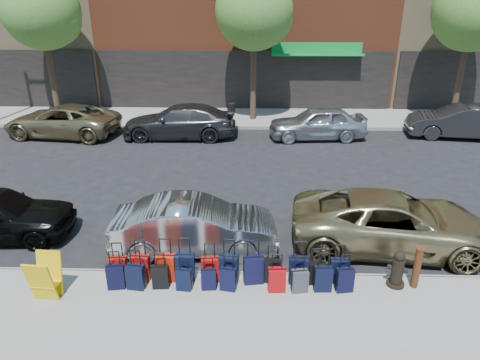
{
  "coord_description": "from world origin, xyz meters",
  "views": [
    {
      "loc": [
        0.48,
        -12.83,
        6.03
      ],
      "look_at": [
        0.14,
        -1.5,
        1.23
      ],
      "focal_mm": 32.0,
      "sensor_mm": 36.0,
      "label": 1
    }
  ],
  "objects_px": {
    "suitcase_front_5": "(229,268)",
    "car_far_3": "(460,122)",
    "car_near_2": "(393,222)",
    "car_far_1": "(179,122)",
    "tree_right": "(476,13)",
    "bollard": "(417,267)",
    "tree_center": "(257,13)",
    "fire_hydrant": "(397,270)",
    "car_near_1": "(195,226)",
    "car_far_0": "(62,121)",
    "car_far_2": "(317,123)",
    "display_rack": "(45,278)",
    "tree_left": "(44,13)"
  },
  "relations": [
    {
      "from": "car_far_3",
      "to": "tree_right",
      "type": "bearing_deg",
      "value": 167.43
    },
    {
      "from": "car_far_2",
      "to": "car_far_3",
      "type": "xyz_separation_m",
      "value": [
        6.69,
        0.35,
        0.01
      ]
    },
    {
      "from": "car_far_1",
      "to": "car_far_2",
      "type": "relative_size",
      "value": 1.19
    },
    {
      "from": "suitcase_front_5",
      "to": "bollard",
      "type": "height_order",
      "value": "suitcase_front_5"
    },
    {
      "from": "fire_hydrant",
      "to": "tree_center",
      "type": "bearing_deg",
      "value": 123.42
    },
    {
      "from": "suitcase_front_5",
      "to": "bollard",
      "type": "xyz_separation_m",
      "value": [
        4.12,
        -0.1,
        0.18
      ]
    },
    {
      "from": "car_far_3",
      "to": "bollard",
      "type": "bearing_deg",
      "value": -19.52
    },
    {
      "from": "tree_right",
      "to": "fire_hydrant",
      "type": "xyz_separation_m",
      "value": [
        -7.43,
        -14.35,
        -4.86
      ]
    },
    {
      "from": "suitcase_front_5",
      "to": "fire_hydrant",
      "type": "bearing_deg",
      "value": 6.1
    },
    {
      "from": "tree_center",
      "to": "bollard",
      "type": "bearing_deg",
      "value": -76.45
    },
    {
      "from": "tree_right",
      "to": "bollard",
      "type": "relative_size",
      "value": 7.4
    },
    {
      "from": "tree_right",
      "to": "car_far_1",
      "type": "bearing_deg",
      "value": -168.11
    },
    {
      "from": "display_rack",
      "to": "tree_left",
      "type": "bearing_deg",
      "value": 116.29
    },
    {
      "from": "tree_center",
      "to": "car_far_0",
      "type": "bearing_deg",
      "value": -162.53
    },
    {
      "from": "car_far_3",
      "to": "car_far_1",
      "type": "bearing_deg",
      "value": -80.71
    },
    {
      "from": "tree_center",
      "to": "car_far_0",
      "type": "xyz_separation_m",
      "value": [
        -9.18,
        -2.89,
        -4.67
      ]
    },
    {
      "from": "car_far_0",
      "to": "car_far_3",
      "type": "bearing_deg",
      "value": 97.89
    },
    {
      "from": "display_rack",
      "to": "car_far_3",
      "type": "height_order",
      "value": "car_far_3"
    },
    {
      "from": "car_near_2",
      "to": "car_far_1",
      "type": "height_order",
      "value": "car_far_1"
    },
    {
      "from": "car_near_2",
      "to": "car_far_1",
      "type": "relative_size",
      "value": 0.98
    },
    {
      "from": "fire_hydrant",
      "to": "car_near_1",
      "type": "distance_m",
      "value": 4.93
    },
    {
      "from": "tree_center",
      "to": "car_far_1",
      "type": "distance_m",
      "value": 6.57
    },
    {
      "from": "tree_right",
      "to": "car_far_0",
      "type": "height_order",
      "value": "tree_right"
    },
    {
      "from": "bollard",
      "to": "display_rack",
      "type": "relative_size",
      "value": 1.0
    },
    {
      "from": "car_near_1",
      "to": "car_far_0",
      "type": "height_order",
      "value": "car_far_0"
    },
    {
      "from": "tree_right",
      "to": "car_far_3",
      "type": "xyz_separation_m",
      "value": [
        -0.96,
        -2.61,
        -4.64
      ]
    },
    {
      "from": "suitcase_front_5",
      "to": "car_far_0",
      "type": "height_order",
      "value": "car_far_0"
    },
    {
      "from": "bollard",
      "to": "car_far_0",
      "type": "xyz_separation_m",
      "value": [
        -12.65,
        11.5,
        0.08
      ]
    },
    {
      "from": "car_far_1",
      "to": "bollard",
      "type": "bearing_deg",
      "value": 31.03
    },
    {
      "from": "tree_right",
      "to": "suitcase_front_5",
      "type": "height_order",
      "value": "tree_right"
    },
    {
      "from": "display_rack",
      "to": "car_near_1",
      "type": "xyz_separation_m",
      "value": [
        2.88,
        2.21,
        0.06
      ]
    },
    {
      "from": "fire_hydrant",
      "to": "car_far_1",
      "type": "distance_m",
      "value": 13.19
    },
    {
      "from": "tree_left",
      "to": "car_far_3",
      "type": "relative_size",
      "value": 1.55
    },
    {
      "from": "car_near_1",
      "to": "suitcase_front_5",
      "type": "bearing_deg",
      "value": -151.79
    },
    {
      "from": "tree_right",
      "to": "suitcase_front_5",
      "type": "distance_m",
      "value": 18.78
    },
    {
      "from": "suitcase_front_5",
      "to": "car_far_3",
      "type": "height_order",
      "value": "car_far_3"
    },
    {
      "from": "tree_left",
      "to": "car_far_0",
      "type": "relative_size",
      "value": 1.37
    },
    {
      "from": "car_far_2",
      "to": "car_far_1",
      "type": "bearing_deg",
      "value": -94.46
    },
    {
      "from": "tree_right",
      "to": "car_near_1",
      "type": "relative_size",
      "value": 1.73
    },
    {
      "from": "suitcase_front_5",
      "to": "car_far_1",
      "type": "relative_size",
      "value": 0.2
    },
    {
      "from": "fire_hydrant",
      "to": "car_far_3",
      "type": "relative_size",
      "value": 0.19
    },
    {
      "from": "tree_center",
      "to": "car_far_1",
      "type": "height_order",
      "value": "tree_center"
    },
    {
      "from": "car_far_1",
      "to": "tree_right",
      "type": "bearing_deg",
      "value": 101.25
    },
    {
      "from": "tree_left",
      "to": "bollard",
      "type": "relative_size",
      "value": 7.4
    },
    {
      "from": "tree_center",
      "to": "bollard",
      "type": "xyz_separation_m",
      "value": [
        3.47,
        -14.39,
        -4.76
      ]
    },
    {
      "from": "tree_center",
      "to": "fire_hydrant",
      "type": "relative_size",
      "value": 8.38
    },
    {
      "from": "display_rack",
      "to": "car_far_3",
      "type": "xyz_separation_m",
      "value": [
        14.02,
        12.38,
        0.14
      ]
    },
    {
      "from": "tree_right",
      "to": "display_rack",
      "type": "xyz_separation_m",
      "value": [
        -14.98,
        -14.99,
        -4.78
      ]
    },
    {
      "from": "suitcase_front_5",
      "to": "display_rack",
      "type": "distance_m",
      "value": 3.89
    },
    {
      "from": "tree_right",
      "to": "car_far_2",
      "type": "bearing_deg",
      "value": -158.85
    }
  ]
}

